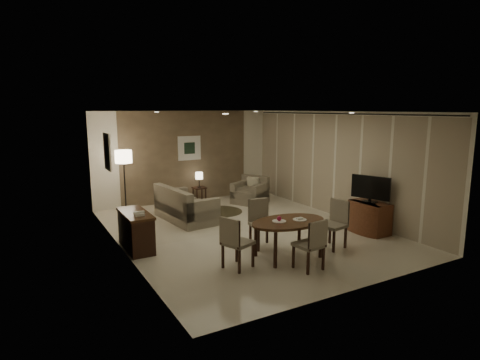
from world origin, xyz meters
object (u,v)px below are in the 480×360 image
tv_cabinet (369,217)px  chair_left (238,242)px  dining_table (288,239)px  floor_lamp (125,183)px  console_desk (136,231)px  sofa (186,203)px  chair_right (332,225)px  chair_near (309,244)px  armchair (250,190)px  side_table (199,195)px  chair_far (263,224)px

tv_cabinet → chair_left: size_ratio=0.96×
dining_table → floor_lamp: bearing=112.5°
console_desk → floor_lamp: floor_lamp is taller
floor_lamp → tv_cabinet: bearing=-44.0°
sofa → floor_lamp: bearing=36.1°
chair_right → floor_lamp: size_ratio=0.56×
chair_near → armchair: 5.00m
dining_table → tv_cabinet: bearing=7.7°
chair_near → side_table: chair_near is taller
tv_cabinet → chair_right: (-1.44, -0.36, 0.13)m
chair_left → chair_far: bearing=-75.5°
chair_near → chair_far: bearing=-92.0°
dining_table → chair_near: size_ratio=1.65×
side_table → floor_lamp: floor_lamp is taller
chair_far → sofa: bearing=109.4°
side_table → chair_near: bearing=-94.0°
chair_far → floor_lamp: 4.32m
chair_right → side_table: 5.03m
console_desk → chair_near: 3.42m
console_desk → chair_left: chair_left is taller
console_desk → dining_table: (2.38, -1.84, -0.02)m
dining_table → chair_near: (-0.04, -0.65, 0.10)m
chair_right → sofa: 3.79m
tv_cabinet → chair_right: size_ratio=0.94×
chair_far → armchair: (1.71, 3.39, -0.09)m
chair_far → tv_cabinet: bearing=-1.3°
armchair → chair_left: bearing=-62.4°
armchair → floor_lamp: size_ratio=0.52×
chair_right → chair_left: bearing=-101.8°
dining_table → chair_near: 0.66m
chair_left → side_table: size_ratio=2.07×
tv_cabinet → side_table: bearing=115.0°
chair_near → chair_far: chair_far is taller
tv_cabinet → armchair: armchair is taller
console_desk → side_table: 4.15m
tv_cabinet → chair_near: 2.73m
chair_near → chair_right: size_ratio=0.95×
dining_table → chair_far: bearing=99.7°
chair_left → chair_right: 2.14m
dining_table → chair_left: bearing=179.3°
dining_table → chair_far: (-0.12, 0.69, 0.13)m
dining_table → chair_right: bearing=-1.1°
console_desk → chair_far: chair_far is taller
tv_cabinet → floor_lamp: bearing=136.0°
chair_near → chair_right: chair_right is taller
tv_cabinet → floor_lamp: size_ratio=0.53×
armchair → floor_lamp: floor_lamp is taller
chair_far → side_table: (0.48, 4.26, -0.25)m
console_desk → side_table: bearing=48.7°
floor_lamp → sofa: bearing=-47.5°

